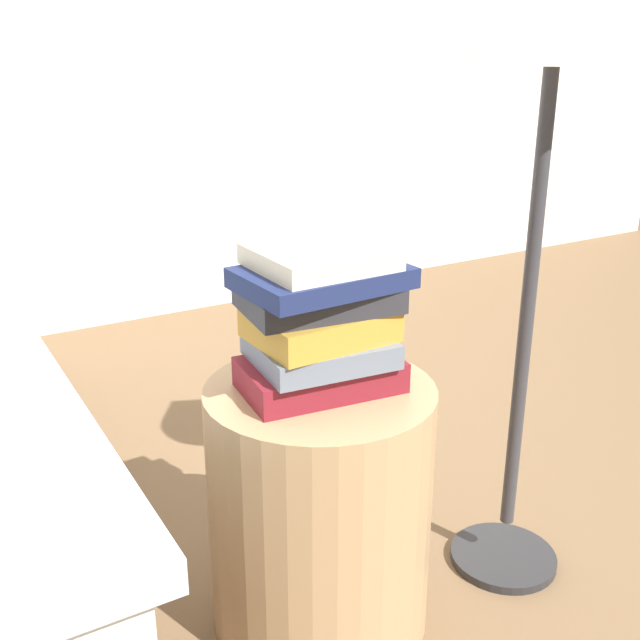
# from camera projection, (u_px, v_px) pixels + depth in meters

# --- Properties ---
(ground_plane) EXTENTS (8.00, 8.00, 0.00)m
(ground_plane) POSITION_uv_depth(u_px,v_px,m) (320.00, 613.00, 1.59)
(ground_plane) COLOR brown
(side_table) EXTENTS (0.44, 0.44, 0.52)m
(side_table) POSITION_uv_depth(u_px,v_px,m) (320.00, 507.00, 1.51)
(side_table) COLOR tan
(side_table) RESTS_ON ground_plane
(book_maroon) EXTENTS (0.30, 0.20, 0.06)m
(book_maroon) POSITION_uv_depth(u_px,v_px,m) (318.00, 375.00, 1.41)
(book_maroon) COLOR maroon
(book_maroon) RESTS_ON side_table
(book_slate) EXTENTS (0.26, 0.22, 0.04)m
(book_slate) POSITION_uv_depth(u_px,v_px,m) (318.00, 349.00, 1.39)
(book_slate) COLOR slate
(book_slate) RESTS_ON book_maroon
(book_ochre) EXTENTS (0.25, 0.19, 0.06)m
(book_ochre) POSITION_uv_depth(u_px,v_px,m) (320.00, 325.00, 1.37)
(book_ochre) COLOR #B7842D
(book_ochre) RESTS_ON book_slate
(book_charcoal) EXTENTS (0.29, 0.21, 0.04)m
(book_charcoal) POSITION_uv_depth(u_px,v_px,m) (320.00, 297.00, 1.36)
(book_charcoal) COLOR #28282D
(book_charcoal) RESTS_ON book_ochre
(book_navy) EXTENTS (0.30, 0.21, 0.04)m
(book_navy) POSITION_uv_depth(u_px,v_px,m) (322.00, 278.00, 1.34)
(book_navy) COLOR #19234C
(book_navy) RESTS_ON book_charcoal
(book_cream) EXTENTS (0.23, 0.20, 0.04)m
(book_cream) POSITION_uv_depth(u_px,v_px,m) (318.00, 257.00, 1.33)
(book_cream) COLOR beige
(book_cream) RESTS_ON book_navy
(floor_lamp) EXTENTS (0.32, 0.32, 1.31)m
(floor_lamp) POSITION_uv_depth(u_px,v_px,m) (554.00, 45.00, 1.37)
(floor_lamp) COLOR #262628
(floor_lamp) RESTS_ON ground_plane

